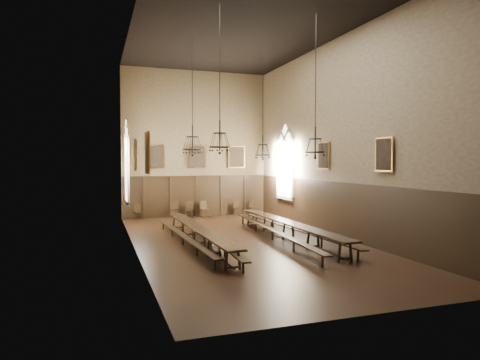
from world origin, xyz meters
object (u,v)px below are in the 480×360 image
chair_7 (253,210)px  chandelier_front_right (315,142)px  bench_right_inner (272,233)px  bench_right_outer (293,231)px  chandelier_front_left (220,136)px  table_right (288,230)px  chandelier_back_left (193,142)px  chair_0 (138,215)px  bench_left_outer (183,239)px  chair_3 (189,213)px  chair_2 (175,213)px  chandelier_back_right (263,147)px  chair_6 (237,211)px  chair_4 (205,212)px  bench_left_inner (211,238)px  table_left (199,236)px

chair_7 → chandelier_front_right: 11.83m
bench_right_inner → chair_7: 8.80m
bench_right_outer → chandelier_front_left: bearing=-149.0°
bench_right_outer → chair_7: bearing=82.1°
table_right → chandelier_back_left: (-3.83, 1.99, 3.90)m
chair_0 → chandelier_front_left: bearing=-90.6°
table_right → bench_left_outer: table_right is taller
chair_3 → chair_2: bearing=-161.1°
chandelier_back_right → chair_6: bearing=85.2°
chair_7 → chandelier_back_left: chandelier_back_left is taller
bench_left_outer → bench_right_inner: bench_right_inner is taller
chair_0 → chair_2: (2.15, 0.01, 0.02)m
bench_left_outer → bench_right_outer: bench_right_outer is taller
chair_3 → chair_7: 4.16m
chair_3 → chair_4: (0.96, -0.01, -0.00)m
bench_left_inner → chair_7: size_ratio=11.36×
table_right → chair_7: size_ratio=11.24×
bench_left_outer → chandelier_back_left: bearing=65.7°
bench_left_inner → chair_7: (5.06, 8.72, -0.02)m
chair_0 → chair_6: bearing=-10.8°
chandelier_front_left → chandelier_front_right: (3.70, -0.24, -0.16)m
table_left → chair_3: chair_3 is taller
bench_left_inner → bench_right_inner: bearing=4.2°
table_left → chandelier_back_left: chandelier_back_left is taller
bench_left_inner → chair_4: (1.86, 8.63, 0.01)m
table_right → chandelier_back_right: bearing=91.3°
chair_0 → chandelier_back_left: bearing=-84.7°
bench_right_inner → chair_7: (2.24, 8.51, -0.04)m
table_left → chair_2: (0.50, 8.59, -0.06)m
chandelier_back_left → chandelier_back_right: same height
chandelier_back_right → bench_left_outer: bearing=-149.6°
chair_3 → chair_6: size_ratio=1.11×
table_right → chandelier_back_right: 4.73m
chair_2 → chair_6: chair_2 is taller
table_left → chair_6: chair_6 is taller
chair_6 → chandelier_back_left: bearing=-129.0°
table_right → chair_7: (1.51, 8.55, -0.12)m
chair_2 → chandelier_back_left: bearing=-82.8°
chandelier_front_right → bench_right_inner: bearing=104.8°
chandelier_back_left → chair_3: bearing=79.7°
chair_3 → table_left: bearing=-79.4°
bench_left_outer → chair_4: size_ratio=9.55×
bench_left_inner → chandelier_back_right: 6.02m
chair_0 → chandelier_back_left: size_ratio=0.18×
table_right → bench_left_outer: 4.65m
bench_left_outer → chandelier_back_right: chandelier_back_right is taller
bench_left_outer → chair_0: 8.34m
bench_left_inner → chair_4: size_ratio=10.32×
bench_left_outer → chandelier_back_right: bearing=30.4°
bench_right_inner → table_left: bearing=-177.6°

